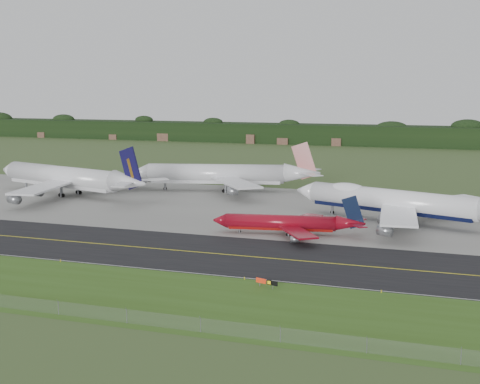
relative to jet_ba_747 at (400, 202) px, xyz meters
name	(u,v)px	position (x,y,z in m)	size (l,w,h in m)	color
ground	(258,252)	(-25.80, -41.80, -5.56)	(600.00, 600.00, 0.00)	#3C4E24
grass_verge	(196,301)	(-25.80, -76.80, -5.55)	(400.00, 30.00, 0.01)	#345418
taxiway	(253,257)	(-25.80, -45.80, -5.55)	(400.00, 32.00, 0.02)	black
apron	(310,211)	(-25.80, 9.20, -5.55)	(400.00, 78.00, 0.01)	gray
taxiway_centreline	(253,257)	(-25.80, -45.80, -5.53)	(400.00, 0.40, 0.00)	yellow
taxiway_edge_line	(228,276)	(-25.80, -61.30, -5.53)	(400.00, 0.25, 0.00)	silver
perimeter_fence	(163,321)	(-25.80, -89.80, -4.46)	(320.00, 0.10, 320.00)	slate
horizon_treeline	(392,137)	(-25.80, 231.96, -0.09)	(700.00, 25.00, 12.00)	black
jet_ba_747	(400,202)	(0.00, 0.00, 0.00)	(63.06, 50.82, 16.33)	white
jet_red_737	(289,223)	(-23.93, -22.44, -2.80)	(36.85, 29.71, 9.97)	maroon
jet_navy_gold	(69,178)	(-106.60, 10.98, 0.23)	(67.08, 57.09, 17.61)	silver
jet_star_tail	(226,175)	(-61.31, 36.33, 0.13)	(64.10, 52.64, 17.06)	silver
taxiway_sign	(267,282)	(-16.84, -65.82, -4.49)	(4.36, 1.55, 1.51)	slate
edge_marker_left	(60,261)	(-61.68, -62.30, -5.31)	(0.16, 0.16, 0.50)	yellow
edge_marker_center	(244,278)	(-22.14, -62.30, -5.31)	(0.16, 0.16, 0.50)	yellow
edge_marker_right	(381,291)	(2.87, -62.30, -5.31)	(0.16, 0.16, 0.50)	yellow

